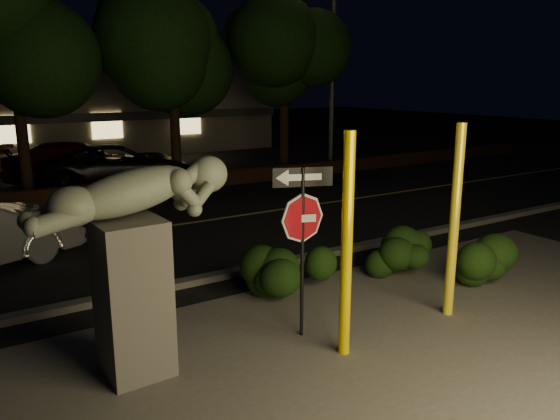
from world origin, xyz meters
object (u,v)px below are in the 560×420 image
at_px(sculpture, 133,248).
at_px(yellow_pole_right, 454,223).
at_px(signpost, 303,219).
at_px(parked_car_dark, 118,164).
at_px(streetlight, 330,23).
at_px(parked_car_darkred, 78,163).
at_px(yellow_pole_left, 347,247).

bearing_deg(sculpture, yellow_pole_right, -13.19).
distance_m(signpost, parked_car_dark, 13.55).
bearing_deg(yellow_pole_right, streetlight, 59.81).
bearing_deg(yellow_pole_right, parked_car_dark, 94.52).
relative_size(sculpture, parked_car_dark, 0.53).
relative_size(sculpture, streetlight, 0.27).
height_order(sculpture, parked_car_darkred, sculpture).
bearing_deg(parked_car_darkred, streetlight, -82.83).
xyz_separation_m(sculpture, parked_car_darkred, (2.43, 14.11, -0.93)).
bearing_deg(signpost, parked_car_darkred, 109.59).
xyz_separation_m(yellow_pole_left, parked_car_darkred, (-0.07, 15.13, -0.78)).
height_order(yellow_pole_left, yellow_pole_right, yellow_pole_left).
relative_size(signpost, streetlight, 0.25).
bearing_deg(parked_car_dark, sculpture, 175.61).
relative_size(streetlight, parked_car_dark, 1.96).
height_order(yellow_pole_right, streetlight, streetlight).
bearing_deg(sculpture, parked_car_dark, 72.51).
height_order(sculpture, parked_car_dark, sculpture).
bearing_deg(streetlight, signpost, -140.49).
relative_size(yellow_pole_left, parked_car_dark, 0.59).
xyz_separation_m(streetlight, parked_car_dark, (-8.92, 0.66, -5.24)).
height_order(yellow_pole_left, signpost, yellow_pole_left).
distance_m(yellow_pole_left, sculpture, 2.70).
relative_size(yellow_pole_left, yellow_pole_right, 1.00).
bearing_deg(parked_car_dark, signpost, -174.59).
bearing_deg(yellow_pole_left, streetlight, 53.49).
height_order(signpost, parked_car_darkred, signpost).
distance_m(sculpture, parked_car_dark, 13.68).
height_order(yellow_pole_left, streetlight, streetlight).
bearing_deg(streetlight, parked_car_dark, 163.88).
xyz_separation_m(yellow_pole_right, sculpture, (-4.70, 0.91, 0.15)).
xyz_separation_m(yellow_pole_left, signpost, (-0.19, 0.74, 0.25)).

